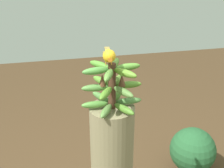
% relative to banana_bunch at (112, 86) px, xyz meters
% --- Properties ---
extents(banana_bunch, '(0.31, 0.29, 0.24)m').
position_rel_banana_bunch_xyz_m(banana_bunch, '(0.00, 0.00, 0.00)').
color(banana_bunch, '#4C2D1E').
rests_on(banana_bunch, banana_tree).
extents(perched_bird, '(0.07, 0.22, 0.09)m').
position_rel_banana_bunch_xyz_m(perched_bird, '(-0.02, -0.03, 0.17)').
color(perched_bird, '#C68933').
rests_on(perched_bird, banana_bunch).
extents(tropical_shrub, '(0.40, 0.40, 0.45)m').
position_rel_banana_bunch_xyz_m(tropical_shrub, '(0.87, 0.62, -0.99)').
color(tropical_shrub, brown).
rests_on(tropical_shrub, ground).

